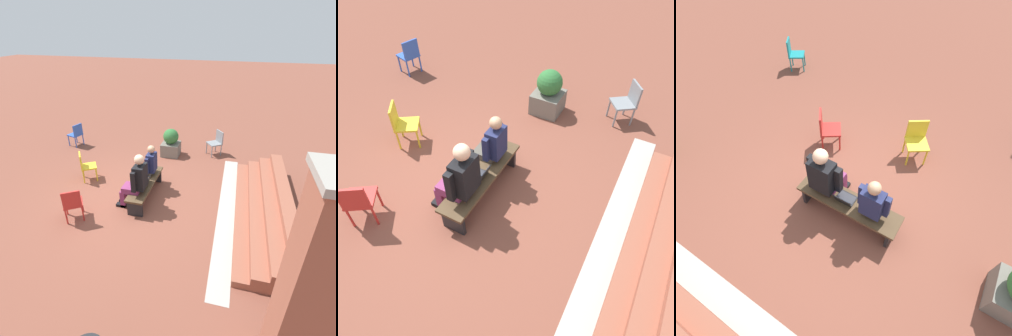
# 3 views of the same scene
# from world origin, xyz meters

# --- Properties ---
(ground_plane) EXTENTS (60.00, 60.00, 0.00)m
(ground_plane) POSITION_xyz_m (0.00, 0.00, 0.00)
(ground_plane) COLOR brown
(concrete_strip) EXTENTS (5.22, 0.40, 0.01)m
(concrete_strip) POSITION_xyz_m (-0.15, 2.39, 0.00)
(concrete_strip) COLOR #A8A399
(concrete_strip) RESTS_ON ground
(bench) EXTENTS (1.80, 0.44, 0.45)m
(bench) POSITION_xyz_m (-0.15, 0.30, 0.35)
(bench) COLOR #4C3823
(bench) RESTS_ON ground
(person_student) EXTENTS (0.51, 0.64, 1.29)m
(person_student) POSITION_xyz_m (-0.58, 0.23, 0.69)
(person_student) COLOR #4C473D
(person_student) RESTS_ON ground
(person_adult) EXTENTS (0.60, 0.76, 1.44)m
(person_adult) POSITION_xyz_m (0.30, 0.23, 0.76)
(person_adult) COLOR #7F2D5B
(person_adult) RESTS_ON ground
(laptop) EXTENTS (0.32, 0.29, 0.21)m
(laptop) POSITION_xyz_m (-0.09, 0.31, 0.50)
(laptop) COLOR black
(laptop) RESTS_ON bench
(plastic_chair_foreground) EXTENTS (0.59, 0.59, 0.84)m
(plastic_chair_foreground) POSITION_xyz_m (-3.21, 1.81, 0.48)
(plastic_chair_foreground) COLOR gray
(plastic_chair_foreground) RESTS_ON ground
(plastic_chair_near_bench_left) EXTENTS (0.58, 0.58, 0.84)m
(plastic_chair_near_bench_left) POSITION_xyz_m (-0.56, -1.64, 0.48)
(plastic_chair_near_bench_left) COLOR gold
(plastic_chair_near_bench_left) RESTS_ON ground
(plastic_chair_far_right) EXTENTS (0.52, 0.52, 0.84)m
(plastic_chair_far_right) POSITION_xyz_m (-2.66, -3.24, 0.48)
(plastic_chair_far_right) COLOR #2D56B7
(plastic_chair_far_right) RESTS_ON ground
(plastic_chair_by_pillar) EXTENTS (0.58, 0.58, 0.84)m
(plastic_chair_by_pillar) POSITION_xyz_m (1.14, -0.99, 0.48)
(plastic_chair_by_pillar) COLOR red
(plastic_chair_by_pillar) RESTS_ON ground
(planter) EXTENTS (0.60, 0.60, 0.94)m
(planter) POSITION_xyz_m (-2.78, 0.31, 0.44)
(planter) COLOR #6B665B
(planter) RESTS_ON ground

